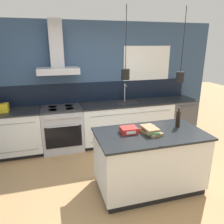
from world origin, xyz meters
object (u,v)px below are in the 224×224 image
object	(u,v)px
book_stack	(151,130)
red_supply_box	(129,130)
bottle_on_island	(178,119)
dishwasher	(178,117)
oven_range	(63,129)

from	to	relation	value
book_stack	red_supply_box	distance (m)	0.31
bottle_on_island	book_stack	size ratio (longest dim) A/B	0.83
dishwasher	bottle_on_island	world-z (taller)	bottle_on_island
bottle_on_island	book_stack	distance (m)	0.53
red_supply_box	oven_range	bearing A→B (deg)	118.42
red_supply_box	dishwasher	bearing A→B (deg)	40.70
bottle_on_island	red_supply_box	bearing A→B (deg)	-178.52
dishwasher	book_stack	size ratio (longest dim) A/B	2.44
oven_range	book_stack	xyz separation A→B (m)	(1.17, -1.70, 0.50)
bottle_on_island	book_stack	bearing A→B (deg)	-166.83
oven_range	red_supply_box	distance (m)	1.89
bottle_on_island	book_stack	world-z (taller)	bottle_on_island
red_supply_box	book_stack	bearing A→B (deg)	-18.35
dishwasher	book_stack	world-z (taller)	book_stack
dishwasher	red_supply_box	size ratio (longest dim) A/B	3.90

